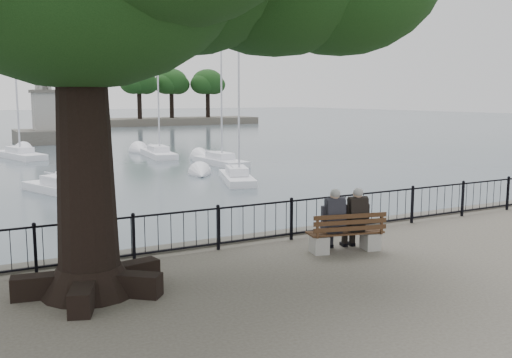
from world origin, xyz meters
TOP-DOWN VIEW (x-y plane):
  - harbor at (0.00, 3.00)m, footprint 260.00×260.00m
  - railing at (0.00, 2.50)m, footprint 22.06×0.06m
  - bench at (1.53, 0.97)m, footprint 1.84×0.92m
  - person_left at (1.25, 1.14)m, footprint 0.53×0.79m
  - person_right at (1.80, 1.01)m, footprint 0.53×0.79m
  - lion_monument at (2.00, 49.94)m, footprint 5.71×5.71m
  - sailboat_b at (-1.87, 18.59)m, footprint 3.08×5.20m
  - sailboat_c at (7.14, 17.95)m, footprint 2.87×5.16m
  - sailboat_d at (9.60, 25.44)m, footprint 1.87×5.50m
  - sailboat_f at (-1.85, 36.21)m, footprint 3.28×6.25m
  - sailboat_g at (7.56, 32.27)m, footprint 2.17×5.97m
  - far_shore at (25.54, 79.46)m, footprint 30.00×8.60m

SIDE VIEW (x-z plane):
  - sailboat_c at x=7.14m, z-range -5.26..3.84m
  - sailboat_d at x=9.60m, z-range -5.70..4.30m
  - sailboat_g at x=7.56m, z-range -6.48..5.14m
  - sailboat_b at x=-1.87m, z-range -6.18..4.85m
  - sailboat_f at x=-1.85m, z-range -7.37..6.11m
  - harbor at x=0.00m, z-range -1.10..0.10m
  - bench at x=1.53m, z-range -0.14..0.79m
  - railing at x=0.00m, z-range 0.06..1.06m
  - person_left at x=1.25m, z-range -0.06..1.42m
  - person_right at x=1.80m, z-range -0.06..1.42m
  - lion_monument at x=2.00m, z-range -3.14..5.36m
  - far_shore at x=25.54m, z-range -1.59..7.59m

